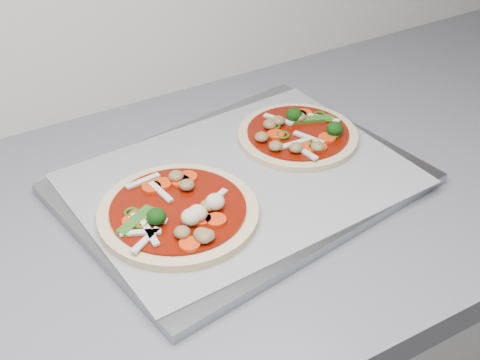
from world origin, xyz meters
TOP-DOWN VIEW (x-y plane):
  - countertop at (0.00, 1.30)m, footprint 3.60×0.60m
  - baking_tray at (-0.12, 1.31)m, footprint 0.49×0.40m
  - parchment at (-0.12, 1.31)m, footprint 0.45×0.34m
  - pizza_left at (-0.23, 1.28)m, footprint 0.25×0.25m
  - pizza_right at (-0.00, 1.35)m, footprint 0.22×0.22m

SIDE VIEW (x-z plane):
  - countertop at x=0.00m, z-range 0.86..0.90m
  - baking_tray at x=-0.12m, z-range 0.90..0.91m
  - parchment at x=-0.12m, z-range 0.91..0.92m
  - pizza_right at x=0.00m, z-range 0.91..0.94m
  - pizza_left at x=-0.23m, z-range 0.91..0.94m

